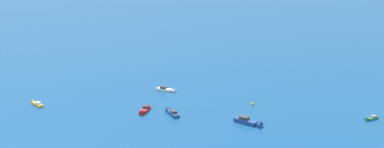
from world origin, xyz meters
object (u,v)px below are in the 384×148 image
at_px(motorboat_offshore, 172,113).
at_px(motorboat_outer_ring_c, 37,104).
at_px(motorboat_trailing, 167,90).
at_px(marker_buoy, 253,104).
at_px(motorboat_mid_cluster, 249,122).
at_px(motorboat_outer_ring_b, 371,118).
at_px(motorboat_far_port, 145,110).

xyz_separation_m(motorboat_offshore, motorboat_outer_ring_c, (-43.77, 24.25, -0.12)).
height_order(motorboat_trailing, motorboat_outer_ring_c, motorboat_trailing).
xyz_separation_m(motorboat_trailing, motorboat_outer_ring_c, (-49.12, -2.59, -0.09)).
xyz_separation_m(motorboat_offshore, marker_buoy, (30.55, 0.98, -0.25)).
relative_size(motorboat_mid_cluster, marker_buoy, 4.59).
height_order(motorboat_offshore, motorboat_mid_cluster, motorboat_mid_cluster).
relative_size(motorboat_mid_cluster, motorboat_outer_ring_c, 1.41).
bearing_deg(motorboat_outer_ring_c, motorboat_offshore, -28.98).
relative_size(motorboat_offshore, motorboat_trailing, 1.18).
height_order(motorboat_mid_cluster, motorboat_outer_ring_b, motorboat_mid_cluster).
bearing_deg(motorboat_mid_cluster, motorboat_trailing, 109.84).
bearing_deg(motorboat_far_port, motorboat_outer_ring_b, -23.66).
distance_m(motorboat_far_port, motorboat_outer_ring_b, 76.01).
relative_size(motorboat_far_port, marker_buoy, 3.87).
distance_m(motorboat_offshore, motorboat_mid_cluster, 26.96).
xyz_separation_m(motorboat_far_port, motorboat_outer_ring_c, (-35.43, 18.96, -0.11)).
xyz_separation_m(motorboat_outer_ring_c, marker_buoy, (74.32, -23.27, -0.14)).
xyz_separation_m(motorboat_offshore, motorboat_mid_cluster, (21.09, -16.79, 0.12)).
bearing_deg(motorboat_offshore, marker_buoy, 1.83).
relative_size(motorboat_trailing, marker_buoy, 3.38).
bearing_deg(motorboat_mid_cluster, motorboat_offshore, 141.47).
distance_m(motorboat_outer_ring_c, marker_buoy, 77.88).
xyz_separation_m(motorboat_outer_ring_b, motorboat_outer_ring_c, (-105.05, 49.46, 0.09)).
bearing_deg(motorboat_offshore, motorboat_outer_ring_b, -22.37).
height_order(motorboat_offshore, motorboat_outer_ring_c, motorboat_offshore).
xyz_separation_m(motorboat_far_port, motorboat_mid_cluster, (29.43, -22.08, 0.13)).
bearing_deg(motorboat_trailing, motorboat_outer_ring_b, -42.94).
xyz_separation_m(motorboat_trailing, motorboat_mid_cluster, (15.74, -43.63, 0.15)).
distance_m(motorboat_far_port, motorboat_outer_ring_c, 40.18).
bearing_deg(motorboat_outer_ring_c, motorboat_mid_cluster, -32.32).
distance_m(motorboat_trailing, motorboat_outer_ring_b, 76.40).
bearing_deg(motorboat_far_port, motorboat_trailing, 57.57).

